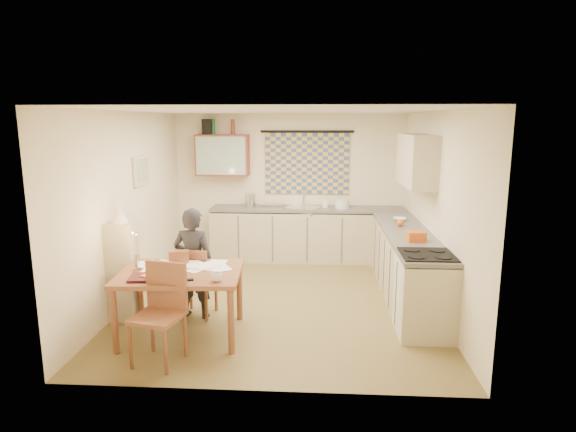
# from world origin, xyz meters

# --- Properties ---
(floor) EXTENTS (4.00, 4.50, 0.02)m
(floor) POSITION_xyz_m (0.00, 0.00, -0.01)
(floor) COLOR brown
(floor) RESTS_ON ground
(ceiling) EXTENTS (4.00, 4.50, 0.02)m
(ceiling) POSITION_xyz_m (0.00, 0.00, 2.51)
(ceiling) COLOR white
(ceiling) RESTS_ON floor
(wall_back) EXTENTS (4.00, 0.02, 2.50)m
(wall_back) POSITION_xyz_m (0.00, 2.26, 1.25)
(wall_back) COLOR #F9ECC7
(wall_back) RESTS_ON floor
(wall_front) EXTENTS (4.00, 0.02, 2.50)m
(wall_front) POSITION_xyz_m (0.00, -2.26, 1.25)
(wall_front) COLOR #F9ECC7
(wall_front) RESTS_ON floor
(wall_left) EXTENTS (0.02, 4.50, 2.50)m
(wall_left) POSITION_xyz_m (-2.01, 0.00, 1.25)
(wall_left) COLOR #F9ECC7
(wall_left) RESTS_ON floor
(wall_right) EXTENTS (0.02, 4.50, 2.50)m
(wall_right) POSITION_xyz_m (2.01, 0.00, 1.25)
(wall_right) COLOR #F9ECC7
(wall_right) RESTS_ON floor
(window_blind) EXTENTS (1.45, 0.03, 1.05)m
(window_blind) POSITION_xyz_m (0.30, 2.22, 1.65)
(window_blind) COLOR #3E5383
(window_blind) RESTS_ON wall_back
(curtain_rod) EXTENTS (1.60, 0.04, 0.04)m
(curtain_rod) POSITION_xyz_m (0.30, 2.20, 2.20)
(curtain_rod) COLOR black
(curtain_rod) RESTS_ON wall_back
(wall_cabinet) EXTENTS (0.90, 0.34, 0.70)m
(wall_cabinet) POSITION_xyz_m (-1.15, 2.08, 1.80)
(wall_cabinet) COLOR maroon
(wall_cabinet) RESTS_ON wall_back
(wall_cabinet_glass) EXTENTS (0.84, 0.02, 0.64)m
(wall_cabinet_glass) POSITION_xyz_m (-1.15, 1.91, 1.80)
(wall_cabinet_glass) COLOR #99B2A5
(wall_cabinet_glass) RESTS_ON wall_back
(upper_cabinet_right) EXTENTS (0.34, 1.30, 0.70)m
(upper_cabinet_right) POSITION_xyz_m (1.83, 0.55, 1.85)
(upper_cabinet_right) COLOR tan
(upper_cabinet_right) RESTS_ON wall_right
(framed_print) EXTENTS (0.04, 0.50, 0.40)m
(framed_print) POSITION_xyz_m (-1.97, 0.40, 1.70)
(framed_print) COLOR beige
(framed_print) RESTS_ON wall_left
(print_canvas) EXTENTS (0.01, 0.42, 0.32)m
(print_canvas) POSITION_xyz_m (-1.95, 0.40, 1.70)
(print_canvas) COLOR beige
(print_canvas) RESTS_ON wall_left
(counter_back) EXTENTS (3.30, 0.62, 0.92)m
(counter_back) POSITION_xyz_m (0.32, 1.95, 0.45)
(counter_back) COLOR tan
(counter_back) RESTS_ON floor
(counter_right) EXTENTS (0.62, 2.95, 0.92)m
(counter_right) POSITION_xyz_m (1.70, 0.19, 0.45)
(counter_right) COLOR tan
(counter_right) RESTS_ON floor
(stove) EXTENTS (0.60, 0.60, 0.93)m
(stove) POSITION_xyz_m (1.70, -0.94, 0.47)
(stove) COLOR white
(stove) RESTS_ON floor
(sink) EXTENTS (0.68, 0.63, 0.10)m
(sink) POSITION_xyz_m (0.24, 1.95, 0.88)
(sink) COLOR silver
(sink) RESTS_ON counter_back
(tap) EXTENTS (0.03, 0.03, 0.28)m
(tap) POSITION_xyz_m (0.25, 2.13, 1.06)
(tap) COLOR silver
(tap) RESTS_ON counter_back
(dish_rack) EXTENTS (0.36, 0.32, 0.06)m
(dish_rack) POSITION_xyz_m (-0.28, 1.95, 0.95)
(dish_rack) COLOR silver
(dish_rack) RESTS_ON counter_back
(kettle) EXTENTS (0.19, 0.19, 0.24)m
(kettle) POSITION_xyz_m (-0.66, 1.95, 1.04)
(kettle) COLOR silver
(kettle) RESTS_ON counter_back
(mixing_bowl) EXTENTS (0.26, 0.26, 0.16)m
(mixing_bowl) POSITION_xyz_m (0.91, 1.95, 1.00)
(mixing_bowl) COLOR white
(mixing_bowl) RESTS_ON counter_back
(soap_bottle) EXTENTS (0.10, 0.10, 0.19)m
(soap_bottle) POSITION_xyz_m (0.62, 2.00, 1.02)
(soap_bottle) COLOR white
(soap_bottle) RESTS_ON counter_back
(bowl) EXTENTS (0.28, 0.28, 0.05)m
(bowl) POSITION_xyz_m (1.70, 0.91, 0.94)
(bowl) COLOR white
(bowl) RESTS_ON counter_right
(orange_bag) EXTENTS (0.24, 0.19, 0.12)m
(orange_bag) POSITION_xyz_m (1.70, -0.31, 0.98)
(orange_bag) COLOR #D45A19
(orange_bag) RESTS_ON counter_right
(fruit_orange) EXTENTS (0.10, 0.10, 0.10)m
(fruit_orange) POSITION_xyz_m (1.65, 0.53, 0.97)
(fruit_orange) COLOR #D45A19
(fruit_orange) RESTS_ON counter_right
(speaker) EXTENTS (0.18, 0.22, 0.26)m
(speaker) POSITION_xyz_m (-1.41, 2.08, 2.28)
(speaker) COLOR black
(speaker) RESTS_ON wall_cabinet
(bottle_green) EXTENTS (0.08, 0.08, 0.26)m
(bottle_green) POSITION_xyz_m (-1.30, 2.08, 2.28)
(bottle_green) COLOR #195926
(bottle_green) RESTS_ON wall_cabinet
(bottle_brown) EXTENTS (0.07, 0.07, 0.26)m
(bottle_brown) POSITION_xyz_m (-0.96, 2.08, 2.28)
(bottle_brown) COLOR maroon
(bottle_brown) RESTS_ON wall_cabinet
(dining_table) EXTENTS (1.38, 1.08, 0.75)m
(dining_table) POSITION_xyz_m (-1.01, -1.16, 0.38)
(dining_table) COLOR brown
(dining_table) RESTS_ON floor
(chair_far) EXTENTS (0.45, 0.45, 0.88)m
(chair_far) POSITION_xyz_m (-0.98, -0.59, 0.27)
(chair_far) COLOR brown
(chair_far) RESTS_ON floor
(chair_near) EXTENTS (0.54, 0.54, 0.99)m
(chair_near) POSITION_xyz_m (-1.07, -1.77, 0.31)
(chair_near) COLOR brown
(chair_near) RESTS_ON floor
(person) EXTENTS (0.59, 0.47, 1.37)m
(person) POSITION_xyz_m (-1.01, -0.62, 0.68)
(person) COLOR black
(person) RESTS_ON floor
(shelf_stand) EXTENTS (0.32, 0.30, 1.20)m
(shelf_stand) POSITION_xyz_m (-1.84, -0.73, 0.60)
(shelf_stand) COLOR tan
(shelf_stand) RESTS_ON floor
(lampshade) EXTENTS (0.20, 0.20, 0.22)m
(lampshade) POSITION_xyz_m (-1.84, -0.73, 1.31)
(lampshade) COLOR beige
(lampshade) RESTS_ON shelf_stand
(letter_rack) EXTENTS (0.24, 0.15, 0.16)m
(letter_rack) POSITION_xyz_m (-1.10, -0.90, 0.83)
(letter_rack) COLOR brown
(letter_rack) RESTS_ON dining_table
(mug) EXTENTS (0.18, 0.18, 0.09)m
(mug) POSITION_xyz_m (-0.55, -1.47, 0.80)
(mug) COLOR white
(mug) RESTS_ON dining_table
(magazine) EXTENTS (0.29, 0.35, 0.03)m
(magazine) POSITION_xyz_m (-1.47, -1.45, 0.76)
(magazine) COLOR maroon
(magazine) RESTS_ON dining_table
(book) EXTENTS (0.30, 0.33, 0.02)m
(book) POSITION_xyz_m (-1.38, -1.25, 0.76)
(book) COLOR #D45A19
(book) RESTS_ON dining_table
(orange_box) EXTENTS (0.14, 0.11, 0.04)m
(orange_box) POSITION_xyz_m (-1.29, -1.44, 0.77)
(orange_box) COLOR #D45A19
(orange_box) RESTS_ON dining_table
(eyeglasses) EXTENTS (0.14, 0.08, 0.02)m
(eyeglasses) POSITION_xyz_m (-0.85, -1.47, 0.76)
(eyeglasses) COLOR black
(eyeglasses) RESTS_ON dining_table
(candle_holder) EXTENTS (0.07, 0.07, 0.18)m
(candle_holder) POSITION_xyz_m (-1.51, -1.15, 0.84)
(candle_holder) COLOR silver
(candle_holder) RESTS_ON dining_table
(candle) EXTENTS (0.03, 0.03, 0.22)m
(candle) POSITION_xyz_m (-1.50, -1.13, 1.04)
(candle) COLOR white
(candle) RESTS_ON dining_table
(candle_flame) EXTENTS (0.02, 0.02, 0.02)m
(candle_flame) POSITION_xyz_m (-1.54, -1.11, 1.16)
(candle_flame) COLOR #FFCC66
(candle_flame) RESTS_ON dining_table
(papers) EXTENTS (1.18, 0.76, 0.02)m
(papers) POSITION_xyz_m (-1.01, -1.00, 0.76)
(papers) COLOR white
(papers) RESTS_ON dining_table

